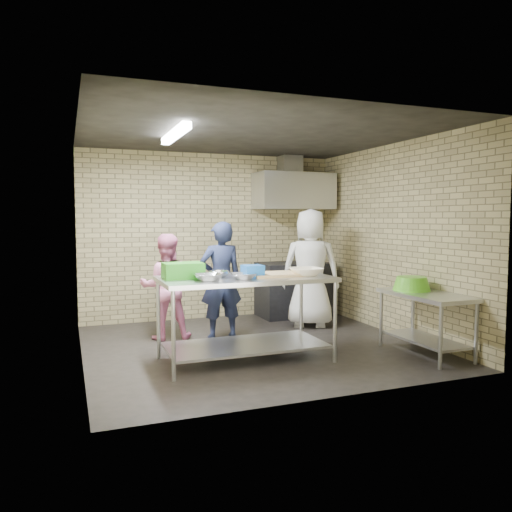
{
  "coord_description": "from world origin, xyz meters",
  "views": [
    {
      "loc": [
        -2.23,
        -5.93,
        1.65
      ],
      "look_at": [
        0.1,
        0.2,
        1.15
      ],
      "focal_mm": 34.99,
      "sensor_mm": 36.0,
      "label": 1
    }
  ],
  "objects_px": {
    "woman_white": "(311,268)",
    "prep_table": "(245,319)",
    "side_counter": "(425,324)",
    "green_basin": "(412,283)",
    "blue_tub": "(253,271)",
    "man_navy": "(221,280)",
    "stove": "(295,289)",
    "bottle_red": "(292,196)",
    "green_crate": "(183,270)",
    "woman_pink": "(166,287)",
    "bottle_green": "(313,197)"
  },
  "relations": [
    {
      "from": "blue_tub",
      "to": "bottle_green",
      "type": "bearing_deg",
      "value": 51.03
    },
    {
      "from": "prep_table",
      "to": "woman_white",
      "type": "relative_size",
      "value": 1.09
    },
    {
      "from": "stove",
      "to": "woman_pink",
      "type": "height_order",
      "value": "woman_pink"
    },
    {
      "from": "prep_table",
      "to": "woman_pink",
      "type": "height_order",
      "value": "woman_pink"
    },
    {
      "from": "bottle_red",
      "to": "bottle_green",
      "type": "bearing_deg",
      "value": 0.0
    },
    {
      "from": "stove",
      "to": "woman_white",
      "type": "relative_size",
      "value": 0.67
    },
    {
      "from": "stove",
      "to": "prep_table",
      "type": "bearing_deg",
      "value": -126.97
    },
    {
      "from": "prep_table",
      "to": "side_counter",
      "type": "bearing_deg",
      "value": -13.84
    },
    {
      "from": "blue_tub",
      "to": "side_counter",
      "type": "bearing_deg",
      "value": -11.54
    },
    {
      "from": "green_basin",
      "to": "woman_white",
      "type": "height_order",
      "value": "woman_white"
    },
    {
      "from": "stove",
      "to": "woman_pink",
      "type": "relative_size",
      "value": 0.84
    },
    {
      "from": "woman_pink",
      "to": "blue_tub",
      "type": "bearing_deg",
      "value": 124.7
    },
    {
      "from": "blue_tub",
      "to": "stove",
      "type": "bearing_deg",
      "value": 55.05
    },
    {
      "from": "side_counter",
      "to": "bottle_red",
      "type": "bearing_deg",
      "value": 97.62
    },
    {
      "from": "green_basin",
      "to": "green_crate",
      "type": "bearing_deg",
      "value": 172.01
    },
    {
      "from": "man_navy",
      "to": "woman_pink",
      "type": "bearing_deg",
      "value": -14.73
    },
    {
      "from": "green_crate",
      "to": "bottle_red",
      "type": "bearing_deg",
      "value": 44.04
    },
    {
      "from": "blue_tub",
      "to": "bottle_red",
      "type": "relative_size",
      "value": 1.21
    },
    {
      "from": "bottle_red",
      "to": "man_navy",
      "type": "distance_m",
      "value": 2.45
    },
    {
      "from": "side_counter",
      "to": "stove",
      "type": "xyz_separation_m",
      "value": [
        -0.45,
        2.75,
        0.08
      ]
    },
    {
      "from": "bottle_green",
      "to": "woman_pink",
      "type": "distance_m",
      "value": 3.27
    },
    {
      "from": "prep_table",
      "to": "bottle_red",
      "type": "xyz_separation_m",
      "value": [
        1.73,
        2.47,
        1.54
      ]
    },
    {
      "from": "green_crate",
      "to": "man_navy",
      "type": "bearing_deg",
      "value": 53.87
    },
    {
      "from": "woman_pink",
      "to": "woman_white",
      "type": "xyz_separation_m",
      "value": [
        2.21,
        0.01,
        0.18
      ]
    },
    {
      "from": "green_basin",
      "to": "woman_white",
      "type": "relative_size",
      "value": 0.26
    },
    {
      "from": "stove",
      "to": "woman_white",
      "type": "height_order",
      "value": "woman_white"
    },
    {
      "from": "woman_pink",
      "to": "green_basin",
      "type": "bearing_deg",
      "value": 158.08
    },
    {
      "from": "bottle_red",
      "to": "side_counter",
      "type": "bearing_deg",
      "value": -82.38
    },
    {
      "from": "stove",
      "to": "bottle_green",
      "type": "bearing_deg",
      "value": 28.07
    },
    {
      "from": "stove",
      "to": "green_basin",
      "type": "xyz_separation_m",
      "value": [
        0.43,
        -2.5,
        0.38
      ]
    },
    {
      "from": "blue_tub",
      "to": "man_navy",
      "type": "xyz_separation_m",
      "value": [
        0.01,
        1.26,
        -0.25
      ]
    },
    {
      "from": "blue_tub",
      "to": "prep_table",
      "type": "bearing_deg",
      "value": 116.57
    },
    {
      "from": "stove",
      "to": "bottle_red",
      "type": "height_order",
      "value": "bottle_red"
    },
    {
      "from": "prep_table",
      "to": "green_crate",
      "type": "height_order",
      "value": "green_crate"
    },
    {
      "from": "bottle_green",
      "to": "man_navy",
      "type": "height_order",
      "value": "bottle_green"
    },
    {
      "from": "stove",
      "to": "green_crate",
      "type": "distance_m",
      "value": 3.23
    },
    {
      "from": "woman_pink",
      "to": "woman_white",
      "type": "bearing_deg",
      "value": -170.85
    },
    {
      "from": "man_navy",
      "to": "green_crate",
      "type": "bearing_deg",
      "value": 55.66
    },
    {
      "from": "side_counter",
      "to": "blue_tub",
      "type": "height_order",
      "value": "blue_tub"
    },
    {
      "from": "side_counter",
      "to": "green_basin",
      "type": "distance_m",
      "value": 0.52
    },
    {
      "from": "stove",
      "to": "green_crate",
      "type": "height_order",
      "value": "green_crate"
    },
    {
      "from": "prep_table",
      "to": "woman_white",
      "type": "height_order",
      "value": "woman_white"
    },
    {
      "from": "woman_white",
      "to": "prep_table",
      "type": "bearing_deg",
      "value": 70.77
    },
    {
      "from": "side_counter",
      "to": "woman_white",
      "type": "bearing_deg",
      "value": 106.94
    },
    {
      "from": "bottle_green",
      "to": "man_navy",
      "type": "relative_size",
      "value": 0.09
    },
    {
      "from": "stove",
      "to": "green_crate",
      "type": "xyz_separation_m",
      "value": [
        -2.38,
        -2.11,
        0.61
      ]
    },
    {
      "from": "blue_tub",
      "to": "woman_white",
      "type": "height_order",
      "value": "woman_white"
    },
    {
      "from": "blue_tub",
      "to": "woman_white",
      "type": "distance_m",
      "value": 2.11
    },
    {
      "from": "blue_tub",
      "to": "bottle_green",
      "type": "relative_size",
      "value": 1.45
    },
    {
      "from": "green_crate",
      "to": "bottle_green",
      "type": "height_order",
      "value": "bottle_green"
    }
  ]
}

